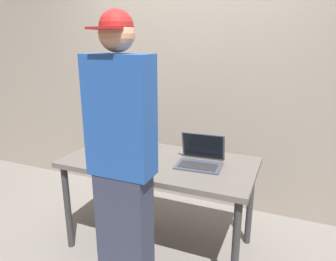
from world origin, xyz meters
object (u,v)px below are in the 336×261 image
at_px(beer_bottle_brown, 139,141).
at_px(beer_bottle_dark, 149,140).
at_px(laptop, 200,158).
at_px(person_figure, 123,167).
at_px(coffee_mug, 117,143).

relative_size(beer_bottle_brown, beer_bottle_dark, 0.93).
relative_size(laptop, person_figure, 0.19).
bearing_deg(coffee_mug, beer_bottle_brown, -10.62).
bearing_deg(person_figure, laptop, 66.13).
xyz_separation_m(laptop, person_figure, (-0.29, -0.65, 0.13)).
distance_m(beer_bottle_brown, person_figure, 0.72).
distance_m(laptop, beer_bottle_dark, 0.47).
xyz_separation_m(beer_bottle_brown, beer_bottle_dark, (0.08, 0.03, 0.01)).
height_order(laptop, beer_bottle_dark, beer_bottle_dark).
relative_size(beer_bottle_brown, coffee_mug, 2.51).
xyz_separation_m(laptop, beer_bottle_dark, (-0.46, 0.06, 0.07)).
bearing_deg(beer_bottle_dark, beer_bottle_brown, -158.21).
relative_size(beer_bottle_dark, person_figure, 0.17).
distance_m(beer_bottle_brown, coffee_mug, 0.25).
relative_size(laptop, beer_bottle_brown, 1.22).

